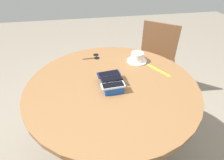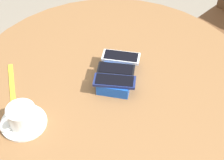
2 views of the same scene
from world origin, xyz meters
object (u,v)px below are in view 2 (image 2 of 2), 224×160
Objects in this scene: saucer at (24,123)px; coffee_cup at (21,116)px; phone_box at (117,74)px; phone_black at (116,69)px; lanyard_strap at (12,83)px; round_table at (112,103)px; phone_navy at (115,81)px; phone_white at (121,57)px.

coffee_cup is (0.00, -0.00, 0.04)m from saucer.
phone_black is (0.00, -0.00, 0.03)m from phone_box.
phone_box is at bearing 137.18° from saucer.
phone_box is 0.95× the size of lanyard_strap.
phone_navy reaches higher than round_table.
phone_box is 1.25× the size of saucer.
lanyard_strap is (0.08, -0.34, 0.11)m from round_table.
phone_box is 0.07m from phone_white.
phone_box is (-0.03, 0.01, 0.12)m from round_table.
phone_navy reaches higher than phone_black.
round_table is 7.16× the size of saucer.
phone_white is 0.93× the size of phone_navy.
saucer is at bearing 144.01° from coffee_cup.
round_table is at bearing -6.94° from phone_white.
saucer reaches higher than round_table.
phone_navy is 1.30× the size of coffee_cup.
round_table is at bearing 134.89° from saucer.
phone_box is at bearing 144.57° from phone_black.
round_table is 5.43× the size of lanyard_strap.
phone_navy is (0.06, 0.01, 0.03)m from phone_box.
lanyard_strap is (0.17, -0.35, -0.05)m from phone_white.
coffee_cup is at bearing -45.03° from round_table.
phone_black is 0.90× the size of saucer.
round_table is at bearing -152.13° from phone_navy.
lanyard_strap is (-0.16, -0.11, -0.04)m from coffee_cup.
saucer is at bearing -45.11° from round_table.
phone_box is 0.36m from saucer.
phone_navy is 0.36m from lanyard_strap.
saucer reaches higher than lanyard_strap.
round_table is 0.18m from phone_white.
phone_box reaches higher than round_table.
phone_box reaches higher than saucer.
coffee_cup reaches higher than saucer.
phone_navy is at bearing 7.99° from phone_black.
phone_white reaches higher than lanyard_strap.
coffee_cup reaches higher than lanyard_strap.
saucer is (0.33, -0.24, -0.04)m from phone_white.
phone_box is 0.07m from phone_navy.
phone_white is at bearing -177.96° from phone_navy.
phone_box is at bearing 161.40° from round_table.
phone_black is at bearing 106.89° from lanyard_strap.
phone_box is at bearing 137.23° from coffee_cup.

